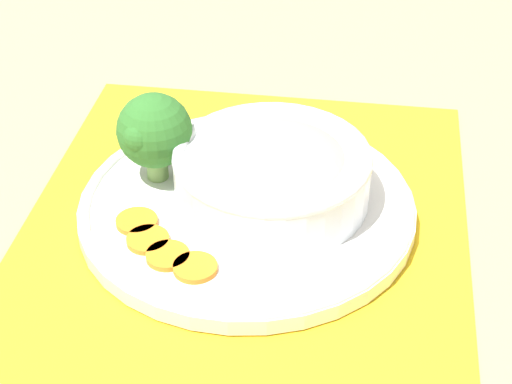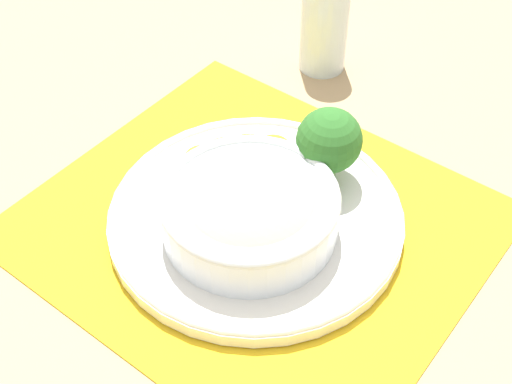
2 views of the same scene
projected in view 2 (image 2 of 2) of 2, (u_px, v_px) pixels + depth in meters
ground_plane at (256, 225)px, 0.80m from camera, size 4.00×4.00×0.00m
placemat at (256, 224)px, 0.80m from camera, size 0.50×0.46×0.00m
plate at (256, 216)px, 0.79m from camera, size 0.33×0.33×0.02m
bowl at (250, 208)px, 0.75m from camera, size 0.19×0.19×0.07m
broccoli_floret at (329, 140)px, 0.79m from camera, size 0.07×0.07×0.09m
carrot_slice_near at (273, 147)px, 0.86m from camera, size 0.04×0.04×0.01m
carrot_slice_middle at (248, 146)px, 0.86m from camera, size 0.04×0.04×0.01m
carrot_slice_far at (224, 149)px, 0.86m from camera, size 0.04×0.04×0.01m
carrot_slice_extra at (201, 157)px, 0.85m from camera, size 0.04×0.04×0.01m
water_glass at (324, 32)px, 0.98m from camera, size 0.06×0.06×0.12m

